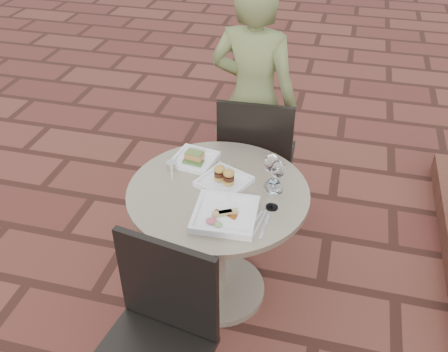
% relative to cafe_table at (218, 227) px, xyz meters
% --- Properties ---
extents(ground, '(60.00, 60.00, 0.00)m').
position_rel_cafe_table_xyz_m(ground, '(-0.27, -0.22, -0.48)').
color(ground, '#582B22').
rests_on(ground, ground).
extents(cafe_table, '(0.90, 0.90, 0.73)m').
position_rel_cafe_table_xyz_m(cafe_table, '(0.00, 0.00, 0.00)').
color(cafe_table, gray).
rests_on(cafe_table, ground).
extents(chair_far, '(0.46, 0.46, 0.93)m').
position_rel_cafe_table_xyz_m(chair_far, '(0.07, 0.66, 0.07)').
color(chair_far, black).
rests_on(chair_far, ground).
extents(chair_near, '(0.51, 0.51, 0.93)m').
position_rel_cafe_table_xyz_m(chair_near, '(-0.06, -0.72, 0.07)').
color(chair_near, black).
rests_on(chair_near, ground).
extents(diner, '(0.61, 0.45, 1.55)m').
position_rel_cafe_table_xyz_m(diner, '(-0.01, 0.89, 0.29)').
color(diner, olive).
rests_on(diner, ground).
extents(plate_salmon, '(0.24, 0.24, 0.06)m').
position_rel_cafe_table_xyz_m(plate_salmon, '(-0.19, 0.21, 0.26)').
color(plate_salmon, white).
rests_on(plate_salmon, cafe_table).
extents(plate_sliders, '(0.29, 0.29, 0.14)m').
position_rel_cafe_table_xyz_m(plate_sliders, '(0.02, 0.06, 0.27)').
color(plate_sliders, white).
rests_on(plate_sliders, cafe_table).
extents(plate_tuna, '(0.30, 0.30, 0.03)m').
position_rel_cafe_table_xyz_m(plate_tuna, '(0.08, -0.19, 0.26)').
color(plate_tuna, white).
rests_on(plate_tuna, cafe_table).
extents(wine_glass_right, '(0.07, 0.07, 0.17)m').
position_rel_cafe_table_xyz_m(wine_glass_right, '(0.28, -0.07, 0.36)').
color(wine_glass_right, white).
rests_on(wine_glass_right, cafe_table).
extents(wine_glass_mid, '(0.08, 0.08, 0.18)m').
position_rel_cafe_table_xyz_m(wine_glass_mid, '(0.24, 0.10, 0.38)').
color(wine_glass_mid, white).
rests_on(wine_glass_mid, cafe_table).
extents(wine_glass_far, '(0.07, 0.07, 0.17)m').
position_rel_cafe_table_xyz_m(wine_glass_far, '(0.28, 0.07, 0.37)').
color(wine_glass_far, white).
rests_on(wine_glass_far, cafe_table).
extents(steel_ramekin, '(0.07, 0.07, 0.04)m').
position_rel_cafe_table_xyz_m(steel_ramekin, '(-0.28, 0.11, 0.27)').
color(steel_ramekin, silver).
rests_on(steel_ramekin, cafe_table).
extents(cutlery_set, '(0.12, 0.22, 0.00)m').
position_rel_cafe_table_xyz_m(cutlery_set, '(0.24, -0.21, 0.25)').
color(cutlery_set, silver).
rests_on(cutlery_set, cafe_table).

